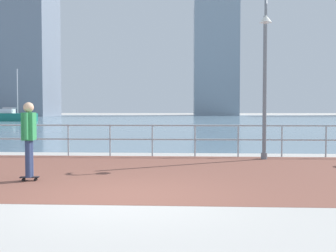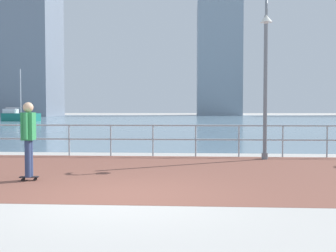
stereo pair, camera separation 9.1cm
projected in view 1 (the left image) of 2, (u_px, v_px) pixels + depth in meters
ground at (178, 122)px, 46.94m from camera, size 220.00×220.00×0.00m
brick_paving at (140, 172)px, 9.77m from camera, size 28.00×6.71×0.01m
harbor_water at (180, 120)px, 58.02m from camera, size 180.00×88.00×0.00m
waterfront_railing at (152, 134)px, 13.08m from camera, size 25.25×0.06×1.05m
lamppost at (265, 69)px, 12.06m from camera, size 0.37×0.81×4.98m
skateboarder at (29, 134)px, 8.57m from camera, size 0.41×0.56×1.70m
sailboat_navy at (17, 116)px, 51.15m from camera, size 4.87×1.93×6.67m
tower_glass at (16, 12)px, 89.07m from camera, size 16.12×12.27×48.10m
tower_steel at (215, 59)px, 101.53m from camera, size 10.66×15.84×30.14m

